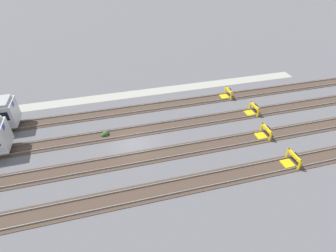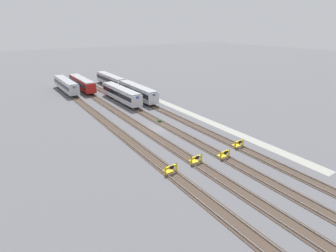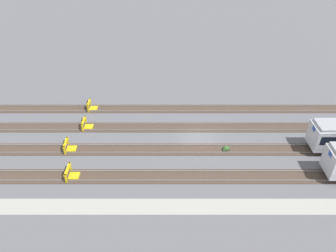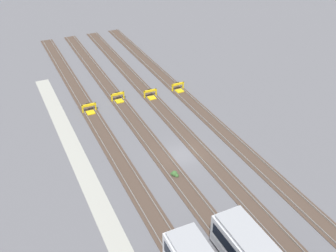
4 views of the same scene
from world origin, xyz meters
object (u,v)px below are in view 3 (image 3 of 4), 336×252
bumper_stop_middle_track (86,124)px  weed_clump (226,149)px  bumper_stop_far_inner_track (91,106)px  bumper_stop_nearest_track (70,173)px  bumper_stop_near_inner_track (68,146)px

bumper_stop_middle_track → weed_clump: (17.34, -4.72, -0.27)m
bumper_stop_far_inner_track → bumper_stop_middle_track: bearing=-87.0°
weed_clump → bumper_stop_middle_track: bearing=164.8°
bumper_stop_nearest_track → bumper_stop_near_inner_track: size_ratio=1.00×
bumper_stop_near_inner_track → bumper_stop_middle_track: size_ratio=1.00×
bumper_stop_nearest_track → weed_clump: (17.05, 4.46, -0.27)m
bumper_stop_nearest_track → bumper_stop_near_inner_track: (-1.38, 4.60, 0.00)m
bumper_stop_middle_track → weed_clump: 17.97m
weed_clump → bumper_stop_far_inner_track: bearing=152.1°
bumper_stop_nearest_track → bumper_stop_middle_track: size_ratio=1.00×
bumper_stop_nearest_track → bumper_stop_middle_track: same height
bumper_stop_near_inner_track → bumper_stop_far_inner_track: same height
bumper_stop_near_inner_track → bumper_stop_middle_track: bearing=76.5°
bumper_stop_nearest_track → bumper_stop_far_inner_track: same height
bumper_stop_near_inner_track → bumper_stop_far_inner_track: bearing=84.7°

